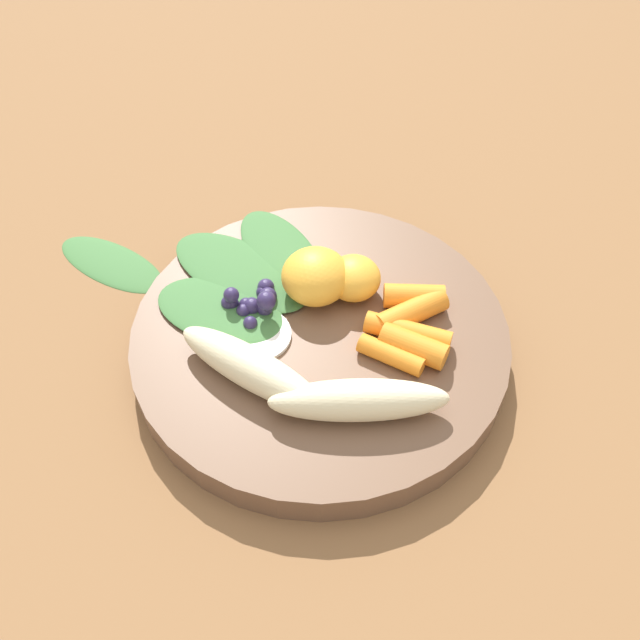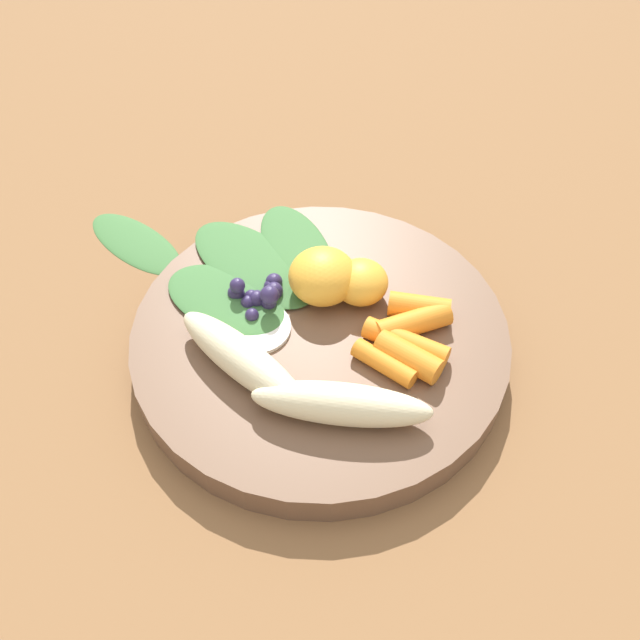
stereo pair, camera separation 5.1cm
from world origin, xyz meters
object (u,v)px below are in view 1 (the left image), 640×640
banana_peeled_left (359,400)px  kale_leaf_stray (111,262)px  banana_peeled_right (251,368)px  orange_segment_near (316,276)px  bowl (320,340)px

banana_peeled_left → kale_leaf_stray: 0.27m
banana_peeled_left → banana_peeled_right: bearing=158.4°
banana_peeled_right → kale_leaf_stray: size_ratio=1.09×
banana_peeled_left → orange_segment_near: 0.11m
bowl → banana_peeled_left: 0.08m
banana_peeled_right → kale_leaf_stray: bearing=166.9°
bowl → banana_peeled_left: size_ratio=2.34×
bowl → kale_leaf_stray: bearing=-61.8°
banana_peeled_right → orange_segment_near: size_ratio=2.31×
banana_peeled_left → banana_peeled_right: 0.08m
bowl → banana_peeled_right: (0.07, 0.01, 0.03)m
orange_segment_near → kale_leaf_stray: (0.11, -0.15, -0.04)m
banana_peeled_left → kale_leaf_stray: banana_peeled_left is taller
bowl → banana_peeled_left: bearing=75.0°
bowl → banana_peeled_left: banana_peeled_left is taller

